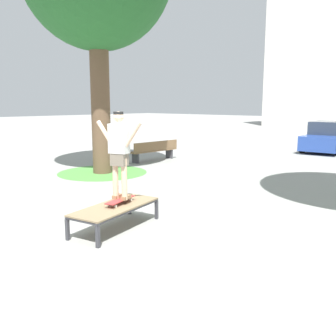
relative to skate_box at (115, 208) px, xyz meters
The scene contains 7 objects.
ground_plane 0.55m from the skate_box, 138.90° to the left, with size 120.00×120.00×0.00m, color #999993.
skate_box is the anchor object (origin of this frame).
skateboard 0.20m from the skate_box, 101.73° to the left, with size 0.42×0.82×0.09m.
skater 1.13m from the skate_box, 101.79° to the left, with size 0.98×0.39×1.69m.
grass_patch_near_left 6.08m from the skate_box, 144.51° to the left, with size 3.09×3.09×0.01m, color #519342.
car_blue 14.94m from the skate_box, 94.88° to the left, with size 2.25×4.36×1.50m.
park_bench 8.67m from the skate_box, 129.53° to the left, with size 0.57×2.42×0.83m.
Camera 1 is at (5.68, -4.68, 2.40)m, focal length 39.97 mm.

